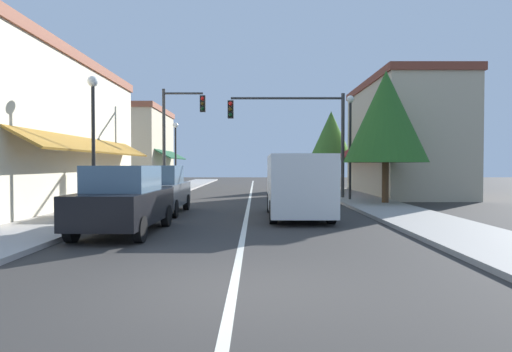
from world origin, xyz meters
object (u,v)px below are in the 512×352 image
object	(u,v)px
street_lamp_left_far	(177,145)
tree_right_near	(388,117)
tree_right_far	(333,136)
street_lamp_left_near	(95,123)
parked_car_nearest_left	(126,200)
traffic_signal_left_corner	(179,127)
traffic_signal_mast_arm	(303,126)
parked_car_second_left	(161,190)
van_in_lane	(299,184)
street_lamp_right_mid	(352,131)

from	to	relation	value
street_lamp_left_far	tree_right_near	distance (m)	15.19
tree_right_far	street_lamp_left_near	bearing A→B (deg)	-121.52
parked_car_nearest_left	street_lamp_left_far	distance (m)	18.66
parked_car_nearest_left	tree_right_near	world-z (taller)	tree_right_near
tree_right_far	tree_right_near	bearing A→B (deg)	-89.03
parked_car_nearest_left	street_lamp_left_near	size ratio (longest dim) A/B	0.87
street_lamp_left_far	tree_right_far	size ratio (longest dim) A/B	0.81
tree_right_near	street_lamp_left_near	bearing A→B (deg)	-156.37
parked_car_nearest_left	traffic_signal_left_corner	world-z (taller)	traffic_signal_left_corner
tree_right_near	traffic_signal_mast_arm	bearing A→B (deg)	137.72
parked_car_nearest_left	tree_right_far	distance (m)	23.15
parked_car_nearest_left	traffic_signal_left_corner	size ratio (longest dim) A/B	0.69
parked_car_second_left	street_lamp_left_near	size ratio (longest dim) A/B	0.87
street_lamp_left_near	tree_right_far	distance (m)	20.95
traffic_signal_left_corner	tree_right_near	distance (m)	11.30
parked_car_nearest_left	van_in_lane	size ratio (longest dim) A/B	0.80
van_in_lane	street_lamp_right_mid	size ratio (longest dim) A/B	1.01
street_lamp_right_mid	tree_right_near	distance (m)	2.25
van_in_lane	street_lamp_right_mid	world-z (taller)	street_lamp_right_mid
traffic_signal_mast_arm	street_lamp_left_far	size ratio (longest dim) A/B	1.29
traffic_signal_left_corner	parked_car_nearest_left	bearing A→B (deg)	-85.75
traffic_signal_mast_arm	tree_right_far	distance (m)	10.35
traffic_signal_mast_arm	parked_car_second_left	bearing A→B (deg)	-132.04
street_lamp_left_near	tree_right_near	distance (m)	12.21
street_lamp_right_mid	tree_right_near	world-z (taller)	tree_right_near
street_lamp_right_mid	street_lamp_left_far	bearing A→B (deg)	140.03
parked_car_second_left	van_in_lane	size ratio (longest dim) A/B	0.79
van_in_lane	street_lamp_left_far	distance (m)	16.48
parked_car_second_left	tree_right_near	distance (m)	10.37
parked_car_second_left	street_lamp_right_mid	size ratio (longest dim) A/B	0.80
van_in_lane	street_lamp_left_near	size ratio (longest dim) A/B	1.09
traffic_signal_mast_arm	parked_car_nearest_left	bearing A→B (deg)	-116.99
van_in_lane	traffic_signal_mast_arm	xyz separation A→B (m)	(0.90, 7.72, 2.66)
traffic_signal_mast_arm	street_lamp_left_far	distance (m)	10.55
traffic_signal_left_corner	van_in_lane	bearing A→B (deg)	-58.67
van_in_lane	street_lamp_left_far	bearing A→B (deg)	115.07
parked_car_second_left	street_lamp_left_far	distance (m)	13.97
parked_car_nearest_left	street_lamp_left_near	distance (m)	4.48
parked_car_second_left	tree_right_near	bearing A→B (deg)	19.61
tree_right_far	parked_car_second_left	bearing A→B (deg)	-119.05
van_in_lane	traffic_signal_mast_arm	distance (m)	8.22
parked_car_nearest_left	street_lamp_left_near	xyz separation A→B (m)	(-1.99, 3.28, 2.32)
tree_right_far	van_in_lane	bearing A→B (deg)	-103.17
parked_car_nearest_left	tree_right_far	bearing A→B (deg)	68.22
traffic_signal_left_corner	tree_right_far	size ratio (longest dim) A/B	1.05
street_lamp_left_near	street_lamp_left_far	size ratio (longest dim) A/B	1.02
parked_car_second_left	traffic_signal_mast_arm	bearing A→B (deg)	47.49
tree_right_near	tree_right_far	size ratio (longest dim) A/B	1.04
traffic_signal_left_corner	street_lamp_left_near	xyz separation A→B (m)	(-1.01, -9.84, -0.69)
traffic_signal_left_corner	street_lamp_left_far	distance (m)	5.44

